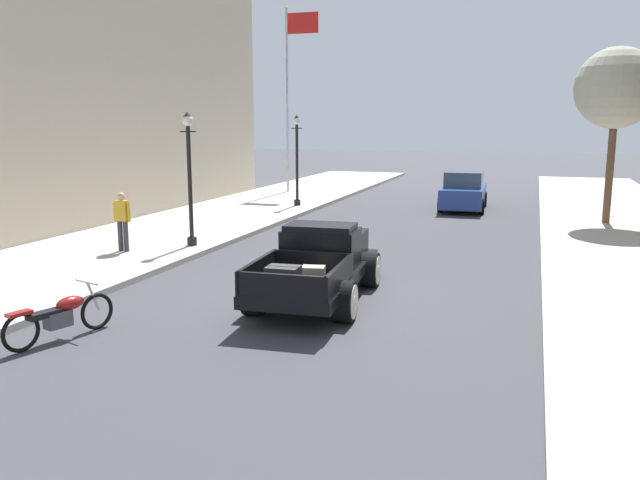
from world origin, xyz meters
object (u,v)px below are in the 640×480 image
at_px(street_lamp_far, 297,153).
at_px(street_tree_second, 616,89).
at_px(hotrod_truck_black, 320,263).
at_px(motorcycle_parked, 60,315).
at_px(car_background_blue, 464,192).
at_px(flagpole, 291,80).
at_px(street_lamp_near, 189,169).
at_px(pedestrian_sidewalk_left, 122,218).

bearing_deg(street_lamp_far, street_tree_second, -4.88).
distance_m(street_lamp_far, street_tree_second, 12.49).
xyz_separation_m(hotrod_truck_black, street_tree_second, (6.77, 12.12, 4.08)).
bearing_deg(hotrod_truck_black, motorcycle_parked, -129.58).
relative_size(hotrod_truck_black, car_background_blue, 1.15).
bearing_deg(street_lamp_far, flagpole, 113.19).
relative_size(street_lamp_near, flagpole, 0.42).
distance_m(motorcycle_parked, pedestrian_sidewalk_left, 7.09).
bearing_deg(street_lamp_near, street_lamp_far, 91.60).
xyz_separation_m(pedestrian_sidewalk_left, street_tree_second, (13.31, 9.88, 3.75)).
distance_m(hotrod_truck_black, car_background_blue, 15.24).
bearing_deg(pedestrian_sidewalk_left, street_tree_second, 36.58).
distance_m(hotrod_truck_black, street_lamp_far, 14.33).
bearing_deg(street_lamp_near, pedestrian_sidewalk_left, -134.60).
relative_size(car_background_blue, pedestrian_sidewalk_left, 2.64).
relative_size(motorcycle_parked, pedestrian_sidewalk_left, 1.24).
xyz_separation_m(car_background_blue, pedestrian_sidewalk_left, (-7.95, -12.93, 0.32)).
xyz_separation_m(pedestrian_sidewalk_left, street_lamp_far, (1.10, 10.92, 1.30)).
distance_m(motorcycle_parked, street_tree_second, 19.58).
bearing_deg(street_lamp_near, motorcycle_parked, -76.69).
relative_size(motorcycle_parked, street_lamp_near, 0.53).
xyz_separation_m(street_lamp_far, street_tree_second, (12.21, -1.04, 2.45)).
xyz_separation_m(motorcycle_parked, flagpole, (-4.28, 22.35, 5.33)).
xyz_separation_m(car_background_blue, flagpole, (-9.05, 3.12, 5.00)).
relative_size(car_background_blue, flagpole, 0.48).
relative_size(car_background_blue, street_lamp_far, 1.13).
relative_size(street_lamp_far, street_tree_second, 0.63).
bearing_deg(motorcycle_parked, street_tree_second, 57.96).
xyz_separation_m(hotrod_truck_black, street_lamp_near, (-5.17, 3.63, 1.63)).
xyz_separation_m(hotrod_truck_black, flagpole, (-7.63, 18.29, 5.02)).
height_order(hotrod_truck_black, car_background_blue, car_background_blue).
relative_size(hotrod_truck_black, motorcycle_parked, 2.45).
xyz_separation_m(hotrod_truck_black, pedestrian_sidewalk_left, (-6.54, 2.24, 0.33)).
xyz_separation_m(hotrod_truck_black, motorcycle_parked, (-3.35, -4.05, -0.31)).
distance_m(flagpole, street_tree_second, 15.70).
distance_m(hotrod_truck_black, street_lamp_near, 6.52).
bearing_deg(hotrod_truck_black, street_lamp_far, 112.43).
height_order(flagpole, street_tree_second, flagpole).
xyz_separation_m(street_lamp_far, flagpole, (-2.20, 5.13, 3.39)).
bearing_deg(pedestrian_sidewalk_left, motorcycle_parked, -63.17).
bearing_deg(flagpole, street_lamp_far, -66.81).
bearing_deg(street_tree_second, hotrod_truck_black, -119.20).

